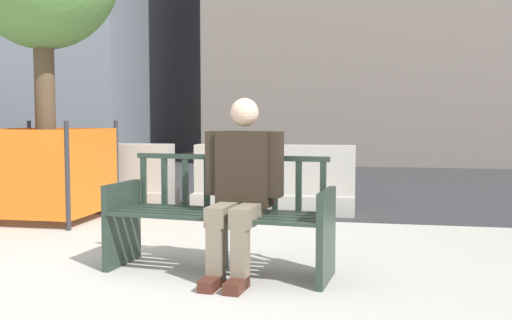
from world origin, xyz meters
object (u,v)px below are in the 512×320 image
object	(u,v)px
seated_person	(241,183)
jersey_barrier_centre	(274,185)
construction_fence	(47,170)
street_bench	(220,220)
jersey_barrier_left	(99,181)

from	to	relation	value
seated_person	jersey_barrier_centre	bearing A→B (deg)	94.37
construction_fence	street_bench	bearing A→B (deg)	-36.16
street_bench	jersey_barrier_centre	size ratio (longest dim) A/B	0.86
jersey_barrier_centre	street_bench	bearing A→B (deg)	-89.20
construction_fence	jersey_barrier_left	bearing A→B (deg)	79.67
jersey_barrier_left	jersey_barrier_centre	bearing A→B (deg)	1.48
seated_person	jersey_barrier_centre	distance (m)	2.98
seated_person	jersey_barrier_left	bearing A→B (deg)	131.50
jersey_barrier_left	seated_person	bearing A→B (deg)	-48.50
jersey_barrier_centre	construction_fence	bearing A→B (deg)	-158.00
seated_person	jersey_barrier_left	size ratio (longest dim) A/B	0.65
seated_person	street_bench	bearing A→B (deg)	157.21
seated_person	construction_fence	size ratio (longest dim) A/B	1.06
jersey_barrier_left	construction_fence	bearing A→B (deg)	-100.33
street_bench	construction_fence	size ratio (longest dim) A/B	1.41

